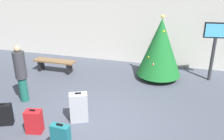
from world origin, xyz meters
TOP-DOWN VIEW (x-y plane):
  - ground_plane at (0.00, 0.00)m, footprint 16.00×16.00m
  - back_wall at (0.00, 4.93)m, footprint 16.00×0.20m
  - holiday_tree at (1.22, 3.36)m, footprint 1.59×1.59m
  - flight_info_kiosk at (3.04, 3.74)m, footprint 0.84×0.19m
  - waiting_bench at (-2.77, 2.87)m, footprint 1.67×0.44m
  - traveller_0 at (-2.49, 0.50)m, footprint 0.46×0.46m
  - suitcase_2 at (-0.46, -0.02)m, footprint 0.52×0.43m
  - suitcase_3 at (-2.23, -0.72)m, footprint 0.49×0.36m
  - suitcase_4 at (-1.29, -0.77)m, footprint 0.42×0.32m

SIDE VIEW (x-z plane):
  - ground_plane at x=0.00m, z-range 0.00..0.00m
  - suitcase_3 at x=-2.23m, z-range -0.02..0.59m
  - suitcase_4 at x=-1.29m, z-range -0.02..0.60m
  - waiting_bench at x=-2.77m, z-range 0.13..0.61m
  - suitcase_2 at x=-0.46m, z-range -0.02..0.80m
  - traveller_0 at x=-2.49m, z-range 0.05..1.79m
  - holiday_tree at x=1.22m, z-range 0.03..2.37m
  - flight_info_kiosk at x=3.04m, z-range 0.40..2.50m
  - back_wall at x=0.00m, z-range 0.00..3.12m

